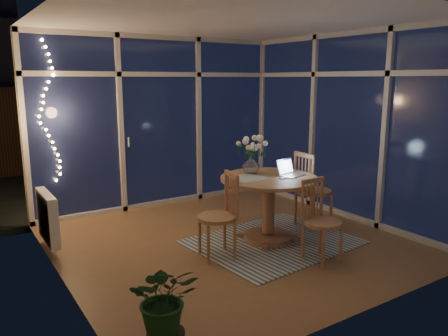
{
  "coord_description": "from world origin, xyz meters",
  "views": [
    {
      "loc": [
        -2.83,
        -4.23,
        1.96
      ],
      "look_at": [
        0.05,
        0.25,
        0.87
      ],
      "focal_mm": 35.0,
      "sensor_mm": 36.0,
      "label": 1
    }
  ],
  "objects_px": {
    "chair_left": "(217,215)",
    "flower_vase": "(251,165)",
    "laptop": "(292,167)",
    "potted_plant": "(165,304)",
    "dining_table": "(268,209)",
    "chair_front": "(323,221)",
    "chair_right": "(314,189)"
  },
  "relations": [
    {
      "from": "chair_left",
      "to": "flower_vase",
      "type": "distance_m",
      "value": 0.93
    },
    {
      "from": "chair_left",
      "to": "flower_vase",
      "type": "xyz_separation_m",
      "value": [
        0.74,
        0.38,
        0.42
      ]
    },
    {
      "from": "chair_left",
      "to": "flower_vase",
      "type": "relative_size",
      "value": 4.62
    },
    {
      "from": "chair_left",
      "to": "laptop",
      "type": "xyz_separation_m",
      "value": [
        1.08,
        0.0,
        0.42
      ]
    },
    {
      "from": "chair_left",
      "to": "potted_plant",
      "type": "bearing_deg",
      "value": -32.52
    },
    {
      "from": "laptop",
      "to": "dining_table",
      "type": "bearing_deg",
      "value": 146.1
    },
    {
      "from": "chair_front",
      "to": "potted_plant",
      "type": "height_order",
      "value": "chair_front"
    },
    {
      "from": "chair_left",
      "to": "chair_right",
      "type": "bearing_deg",
      "value": 107.47
    },
    {
      "from": "dining_table",
      "to": "flower_vase",
      "type": "distance_m",
      "value": 0.58
    },
    {
      "from": "chair_front",
      "to": "laptop",
      "type": "relative_size",
      "value": 3.11
    },
    {
      "from": "dining_table",
      "to": "potted_plant",
      "type": "bearing_deg",
      "value": -145.91
    },
    {
      "from": "dining_table",
      "to": "chair_left",
      "type": "xyz_separation_m",
      "value": [
        -0.81,
        -0.11,
        0.08
      ]
    },
    {
      "from": "chair_right",
      "to": "flower_vase",
      "type": "height_order",
      "value": "chair_right"
    },
    {
      "from": "potted_plant",
      "to": "dining_table",
      "type": "bearing_deg",
      "value": 34.09
    },
    {
      "from": "chair_right",
      "to": "chair_left",
      "type": "bearing_deg",
      "value": 98.33
    },
    {
      "from": "laptop",
      "to": "flower_vase",
      "type": "height_order",
      "value": "laptop"
    },
    {
      "from": "laptop",
      "to": "flower_vase",
      "type": "distance_m",
      "value": 0.51
    },
    {
      "from": "dining_table",
      "to": "chair_right",
      "type": "relative_size",
      "value": 1.13
    },
    {
      "from": "dining_table",
      "to": "flower_vase",
      "type": "xyz_separation_m",
      "value": [
        -0.07,
        0.28,
        0.51
      ]
    },
    {
      "from": "chair_left",
      "to": "chair_front",
      "type": "height_order",
      "value": "chair_left"
    },
    {
      "from": "chair_right",
      "to": "laptop",
      "type": "relative_size",
      "value": 3.56
    },
    {
      "from": "dining_table",
      "to": "laptop",
      "type": "bearing_deg",
      "value": -20.81
    },
    {
      "from": "dining_table",
      "to": "chair_front",
      "type": "height_order",
      "value": "chair_front"
    },
    {
      "from": "chair_front",
      "to": "laptop",
      "type": "distance_m",
      "value": 0.86
    },
    {
      "from": "chair_left",
      "to": "potted_plant",
      "type": "xyz_separation_m",
      "value": [
        -1.23,
        -1.27,
        -0.11
      ]
    },
    {
      "from": "dining_table",
      "to": "chair_right",
      "type": "bearing_deg",
      "value": 4.39
    },
    {
      "from": "chair_right",
      "to": "potted_plant",
      "type": "xyz_separation_m",
      "value": [
        -2.86,
        -1.44,
        -0.14
      ]
    },
    {
      "from": "laptop",
      "to": "chair_right",
      "type": "bearing_deg",
      "value": 3.9
    },
    {
      "from": "laptop",
      "to": "potted_plant",
      "type": "distance_m",
      "value": 2.7
    },
    {
      "from": "chair_right",
      "to": "flower_vase",
      "type": "xyz_separation_m",
      "value": [
        -0.88,
        0.21,
        0.38
      ]
    },
    {
      "from": "chair_right",
      "to": "dining_table",
      "type": "bearing_deg",
      "value": 96.74
    },
    {
      "from": "chair_front",
      "to": "potted_plant",
      "type": "bearing_deg",
      "value": -168.21
    }
  ]
}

